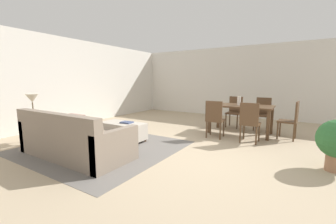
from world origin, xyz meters
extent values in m
plane|color=tan|center=(0.00, 0.00, 0.00)|extent=(10.80, 10.80, 0.00)
cube|color=silver|center=(0.00, 5.00, 1.35)|extent=(9.00, 0.12, 2.70)
cube|color=silver|center=(-4.50, 0.50, 1.35)|extent=(0.12, 11.00, 2.70)
cube|color=slate|center=(-1.78, -0.54, 0.00)|extent=(3.00, 2.80, 0.01)
cube|color=gray|center=(-1.81, -1.13, 0.21)|extent=(2.22, 0.95, 0.42)
cube|color=gray|center=(-1.81, -1.53, 0.64)|extent=(2.22, 0.16, 0.44)
cube|color=gray|center=(-2.85, -1.13, 0.31)|extent=(0.14, 0.95, 0.62)
cube|color=gray|center=(-0.77, -1.13, 0.31)|extent=(0.14, 0.95, 0.62)
cube|color=tan|center=(-2.46, -1.26, 0.61)|extent=(0.38, 0.09, 0.38)
cube|color=beige|center=(-2.03, -1.27, 0.60)|extent=(0.35, 0.12, 0.36)
cube|color=gray|center=(-1.59, -1.25, 0.62)|extent=(0.40, 0.13, 0.40)
cube|color=tan|center=(-1.15, -1.26, 0.61)|extent=(0.38, 0.13, 0.39)
cube|color=#B7AD9E|center=(-1.75, 0.05, 0.25)|extent=(1.07, 0.53, 0.37)
cylinder|color=#513823|center=(-2.23, 0.26, 0.03)|extent=(0.05, 0.05, 0.06)
cylinder|color=#513823|center=(-1.27, 0.26, 0.03)|extent=(0.05, 0.05, 0.06)
cylinder|color=#513823|center=(-2.23, -0.17, 0.03)|extent=(0.05, 0.05, 0.06)
cylinder|color=#513823|center=(-1.27, -0.17, 0.03)|extent=(0.05, 0.05, 0.06)
cube|color=brown|center=(-3.22, -1.17, 0.57)|extent=(0.40, 0.40, 0.03)
cylinder|color=brown|center=(-3.39, -1.00, 0.28)|extent=(0.04, 0.04, 0.56)
cylinder|color=brown|center=(-3.05, -1.00, 0.28)|extent=(0.04, 0.04, 0.56)
cylinder|color=brown|center=(-3.39, -1.34, 0.28)|extent=(0.04, 0.04, 0.56)
cylinder|color=brown|center=(-3.05, -1.34, 0.28)|extent=(0.04, 0.04, 0.56)
cylinder|color=brown|center=(-3.22, -1.17, 0.60)|extent=(0.16, 0.16, 0.02)
cylinder|color=brown|center=(-3.22, -1.17, 0.77)|extent=(0.02, 0.02, 0.32)
cone|color=beige|center=(-3.22, -1.17, 1.02)|extent=(0.26, 0.26, 0.18)
cube|color=#513823|center=(0.40, 2.24, 0.74)|extent=(1.57, 0.86, 0.04)
cube|color=#513823|center=(-0.32, 2.60, 0.36)|extent=(0.07, 0.07, 0.72)
cube|color=#513823|center=(1.13, 2.60, 0.36)|extent=(0.07, 0.07, 0.72)
cube|color=#513823|center=(-0.32, 1.87, 0.36)|extent=(0.07, 0.07, 0.72)
cube|color=#513823|center=(1.13, 1.87, 0.36)|extent=(0.07, 0.07, 0.72)
cube|color=#513823|center=(-0.03, 1.50, 0.43)|extent=(0.43, 0.43, 0.04)
cube|color=#513823|center=(-0.02, 1.32, 0.69)|extent=(0.40, 0.07, 0.47)
cylinder|color=#513823|center=(-0.21, 1.66, 0.21)|extent=(0.04, 0.04, 0.41)
cylinder|color=#513823|center=(0.13, 1.68, 0.21)|extent=(0.04, 0.04, 0.41)
cylinder|color=#513823|center=(-0.19, 1.32, 0.21)|extent=(0.04, 0.04, 0.41)
cylinder|color=#513823|center=(0.15, 1.34, 0.21)|extent=(0.04, 0.04, 0.41)
cube|color=#513823|center=(0.79, 1.50, 0.43)|extent=(0.41, 0.41, 0.04)
cube|color=#513823|center=(0.79, 1.32, 0.69)|extent=(0.40, 0.05, 0.47)
cylinder|color=#513823|center=(0.63, 1.67, 0.21)|extent=(0.04, 0.04, 0.41)
cylinder|color=#513823|center=(0.97, 1.66, 0.21)|extent=(0.04, 0.04, 0.41)
cylinder|color=#513823|center=(0.62, 1.33, 0.21)|extent=(0.04, 0.04, 0.41)
cylinder|color=#513823|center=(0.96, 1.32, 0.21)|extent=(0.04, 0.04, 0.41)
cube|color=#513823|center=(0.04, 2.92, 0.43)|extent=(0.42, 0.42, 0.04)
cube|color=#513823|center=(0.05, 3.10, 0.69)|extent=(0.40, 0.06, 0.47)
cylinder|color=#513823|center=(0.20, 2.74, 0.21)|extent=(0.04, 0.04, 0.41)
cylinder|color=#513823|center=(-0.14, 2.76, 0.21)|extent=(0.04, 0.04, 0.41)
cylinder|color=#513823|center=(0.22, 3.08, 0.21)|extent=(0.04, 0.04, 0.41)
cylinder|color=#513823|center=(-0.12, 3.10, 0.21)|extent=(0.04, 0.04, 0.41)
cube|color=#513823|center=(0.83, 2.94, 0.43)|extent=(0.42, 0.42, 0.04)
cube|color=#513823|center=(0.84, 3.12, 0.69)|extent=(0.40, 0.06, 0.47)
cylinder|color=#513823|center=(0.99, 2.76, 0.21)|extent=(0.04, 0.04, 0.41)
cylinder|color=#513823|center=(0.65, 2.78, 0.21)|extent=(0.04, 0.04, 0.41)
cylinder|color=#513823|center=(1.01, 3.10, 0.21)|extent=(0.04, 0.04, 0.41)
cylinder|color=#513823|center=(0.67, 3.12, 0.21)|extent=(0.04, 0.04, 0.41)
cube|color=#513823|center=(1.50, 2.25, 0.43)|extent=(0.43, 0.43, 0.04)
cube|color=#513823|center=(1.68, 2.24, 0.69)|extent=(0.07, 0.40, 0.47)
cylinder|color=#513823|center=(1.31, 2.10, 0.21)|extent=(0.04, 0.04, 0.41)
cylinder|color=#513823|center=(1.34, 2.43, 0.21)|extent=(0.04, 0.04, 0.41)
cylinder|color=#513823|center=(1.65, 2.07, 0.21)|extent=(0.04, 0.04, 0.41)
cylinder|color=#513823|center=(1.68, 2.41, 0.21)|extent=(0.04, 0.04, 0.41)
cylinder|color=silver|center=(0.36, 2.19, 0.88)|extent=(0.09, 0.09, 0.23)
cube|color=#3F4C72|center=(-1.64, 0.07, 0.45)|extent=(0.28, 0.23, 0.03)
cylinder|color=#996B4C|center=(2.26, 0.54, 0.13)|extent=(0.28, 0.28, 0.26)
camera|label=1|loc=(1.70, -3.52, 1.39)|focal=22.76mm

